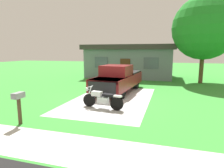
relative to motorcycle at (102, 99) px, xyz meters
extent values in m
plane|color=green|center=(-0.06, 1.93, -0.47)|extent=(80.00, 80.00, 0.00)
cube|color=#BBBBBB|center=(-0.06, 1.93, -0.47)|extent=(4.41, 7.70, 0.01)
cube|color=beige|center=(-0.06, -4.07, -0.47)|extent=(36.00, 1.80, 0.01)
cylinder|color=black|center=(-0.75, 0.12, -0.14)|extent=(0.67, 0.22, 0.66)
cylinder|color=black|center=(0.78, -0.12, -0.14)|extent=(0.67, 0.22, 0.66)
cube|color=silver|center=(0.04, -0.01, -0.05)|extent=(0.59, 0.34, 0.32)
cube|color=silver|center=(-0.30, 0.05, 0.25)|extent=(0.55, 0.34, 0.24)
cube|color=black|center=(0.34, -0.05, 0.23)|extent=(0.64, 0.37, 0.12)
cube|color=silver|center=(0.78, -0.12, 0.23)|extent=(0.51, 0.27, 0.08)
cylinder|color=silver|center=(-0.75, 0.12, 0.23)|extent=(0.34, 0.11, 0.77)
cylinder|color=silver|center=(-0.75, 0.12, 0.55)|extent=(0.15, 0.70, 0.04)
sphere|color=silver|center=(-0.87, 0.14, 0.41)|extent=(0.16, 0.16, 0.16)
cylinder|color=black|center=(0.45, 2.16, -0.05)|extent=(0.37, 0.86, 0.84)
cylinder|color=black|center=(-1.18, 2.31, -0.05)|extent=(0.37, 0.86, 0.84)
cylinder|color=black|center=(0.76, 5.65, -0.05)|extent=(0.37, 0.86, 0.84)
cylinder|color=black|center=(-0.88, 5.79, -0.05)|extent=(0.37, 0.86, 0.84)
cube|color=maroon|center=(-0.21, 4.03, 0.33)|extent=(2.48, 5.75, 0.80)
cube|color=maroon|center=(-0.37, 2.19, 0.63)|extent=(2.06, 2.06, 0.20)
cube|color=maroon|center=(-0.24, 3.63, 1.08)|extent=(1.96, 2.05, 0.70)
cube|color=#3F4C56|center=(-0.31, 2.83, 0.98)|extent=(1.71, 0.31, 0.60)
cube|color=black|center=(-0.07, 5.57, 0.58)|extent=(2.10, 2.56, 0.50)
cube|color=black|center=(-0.45, 1.26, 0.33)|extent=(1.70, 0.25, 0.64)
cube|color=#4C3823|center=(-2.37, -2.92, 0.08)|extent=(0.10, 0.10, 1.10)
cube|color=gray|center=(-2.37, -2.92, 0.68)|extent=(0.26, 0.48, 0.22)
cylinder|color=brown|center=(5.90, 9.90, 0.98)|extent=(0.36, 0.36, 2.90)
sphere|color=#228228|center=(5.90, 9.90, 4.33)|extent=(5.45, 5.45, 5.45)
cube|color=slate|center=(-1.05, 12.49, 1.03)|extent=(9.00, 5.00, 3.00)
cube|color=#383333|center=(-1.05, 12.49, 2.78)|extent=(9.60, 5.60, 0.50)
cube|color=#4C2D19|center=(-1.05, 9.96, 0.58)|extent=(1.00, 0.08, 2.10)
cube|color=#4C5966|center=(-3.57, 9.96, 1.23)|extent=(1.40, 0.06, 1.10)
cube|color=#4C5966|center=(1.47, 9.96, 1.23)|extent=(1.40, 0.06, 1.10)
camera|label=1|loc=(3.09, -8.80, 2.33)|focal=30.93mm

